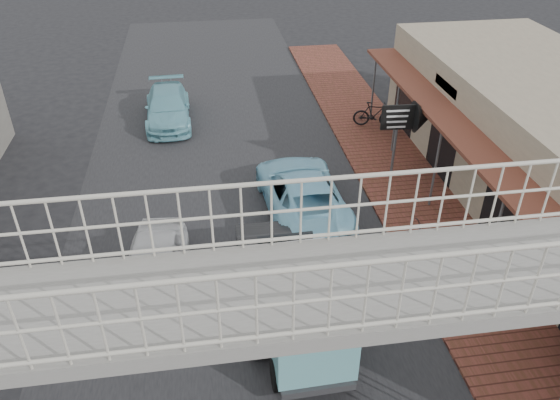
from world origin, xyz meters
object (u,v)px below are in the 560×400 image
object	(u,v)px
dark_sedan	(269,278)
arrow_sign	(420,117)
angkot_curb	(302,192)
motorcycle_near	(408,238)
white_hatchback	(154,270)
angkot_van	(301,301)
angkot_far	(168,107)
motorcycle_far	(375,114)

from	to	relation	value
dark_sedan	arrow_sign	xyz separation A→B (m)	(5.92, 5.36, 1.82)
angkot_curb	motorcycle_near	bearing A→B (deg)	133.45
white_hatchback	angkot_van	world-z (taller)	angkot_van
dark_sedan	white_hatchback	bearing A→B (deg)	165.61
angkot_far	motorcycle_far	distance (m)	9.06
dark_sedan	angkot_curb	distance (m)	4.36
angkot_far	motorcycle_near	xyz separation A→B (m)	(7.29, -10.60, -0.15)
motorcycle_far	dark_sedan	bearing A→B (deg)	165.32
angkot_van	motorcycle_far	xyz separation A→B (m)	(5.34, 11.49, -0.60)
motorcycle_near	angkot_curb	bearing A→B (deg)	25.84
motorcycle_near	arrow_sign	size ratio (longest dim) A/B	0.54
angkot_far	motorcycle_near	distance (m)	12.86
angkot_curb	motorcycle_near	world-z (taller)	angkot_curb
angkot_van	motorcycle_far	world-z (taller)	angkot_van
motorcycle_near	white_hatchback	bearing A→B (deg)	74.34
angkot_van	arrow_sign	world-z (taller)	arrow_sign
angkot_curb	angkot_far	distance (m)	9.15
dark_sedan	motorcycle_near	xyz separation A→B (m)	(4.36, 1.40, -0.20)
dark_sedan	arrow_sign	size ratio (longest dim) A/B	1.45
angkot_curb	angkot_van	size ratio (longest dim) A/B	1.32
white_hatchback	arrow_sign	world-z (taller)	arrow_sign
angkot_curb	arrow_sign	distance (m)	4.85
angkot_van	motorcycle_near	world-z (taller)	angkot_van
angkot_van	motorcycle_far	bearing A→B (deg)	63.61
motorcycle_far	angkot_far	bearing A→B (deg)	92.95
arrow_sign	angkot_van	bearing A→B (deg)	-124.06
motorcycle_near	arrow_sign	distance (m)	4.72
angkot_far	motorcycle_near	bearing A→B (deg)	-57.11
white_hatchback	dark_sedan	bearing A→B (deg)	-10.30
white_hatchback	angkot_van	xyz separation A→B (m)	(3.61, -2.36, 0.54)
white_hatchback	angkot_curb	size ratio (longest dim) A/B	0.78
angkot_van	motorcycle_near	xyz separation A→B (m)	(3.80, 2.93, -0.72)
white_hatchback	arrow_sign	distance (m)	10.22
motorcycle_far	white_hatchback	bearing A→B (deg)	151.59
dark_sedan	angkot_curb	size ratio (longest dim) A/B	0.82
angkot_van	angkot_far	bearing A→B (deg)	102.99
motorcycle_far	arrow_sign	size ratio (longest dim) A/B	0.60
angkot_curb	motorcycle_far	xyz separation A→B (m)	(4.28, 5.90, -0.10)
dark_sedan	angkot_far	xyz separation A→B (m)	(-2.92, 12.00, -0.04)
angkot_far	motorcycle_near	world-z (taller)	angkot_far
angkot_van	motorcycle_far	size ratio (longest dim) A/B	2.23
dark_sedan	angkot_van	bearing A→B (deg)	-68.96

